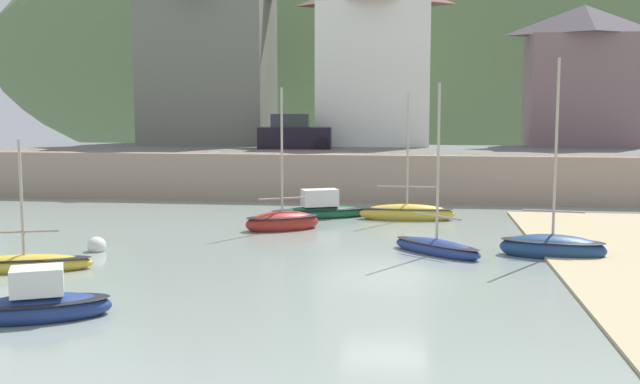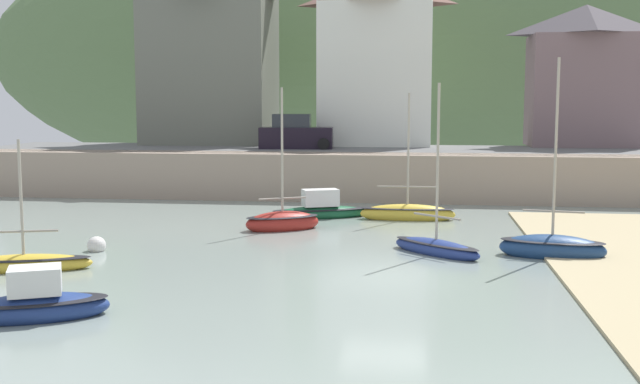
% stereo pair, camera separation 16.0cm
% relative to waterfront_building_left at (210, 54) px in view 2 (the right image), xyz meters
% --- Properties ---
extents(quay_seawall, '(48.00, 9.40, 2.40)m').
position_rel_waterfront_building_left_xyz_m(quay_seawall, '(12.12, -7.70, -6.65)').
color(quay_seawall, gray).
rests_on(quay_seawall, ground).
extents(hillside_backdrop, '(80.00, 44.00, 27.68)m').
position_rel_waterfront_building_left_xyz_m(hillside_backdrop, '(9.58, 30.00, 1.68)').
color(hillside_backdrop, '#607F4D').
rests_on(hillside_backdrop, ground).
extents(waterfront_building_left, '(7.99, 6.06, 11.06)m').
position_rel_waterfront_building_left_xyz_m(waterfront_building_left, '(0.00, 0.00, 0.00)').
color(waterfront_building_left, slate).
rests_on(waterfront_building_left, ground).
extents(waterfront_building_centre, '(6.95, 5.71, 10.21)m').
position_rel_waterfront_building_left_xyz_m(waterfront_building_centre, '(10.39, 0.00, -0.42)').
color(waterfront_building_centre, silver).
rests_on(waterfront_building_centre, ground).
extents(waterfront_building_right, '(6.60, 4.40, 8.27)m').
position_rel_waterfront_building_left_xyz_m(waterfront_building_right, '(22.67, 0.00, -1.38)').
color(waterfront_building_right, '#755E62').
rests_on(waterfront_building_right, ground).
extents(sailboat_tall_mast, '(3.58, 2.56, 1.41)m').
position_rel_waterfront_building_left_xyz_m(sailboat_tall_mast, '(4.19, -30.70, -7.66)').
color(sailboat_tall_mast, navy).
rests_on(sailboat_tall_mast, ground).
extents(motorboat_with_cabin, '(3.28, 3.04, 5.82)m').
position_rel_waterfront_building_left_xyz_m(motorboat_with_cabin, '(13.68, -21.81, -7.75)').
color(motorboat_with_cabin, navy).
rests_on(motorboat_with_cabin, ground).
extents(rowboat_small_beached, '(4.10, 1.01, 5.62)m').
position_rel_waterfront_building_left_xyz_m(rowboat_small_beached, '(12.61, -14.44, -7.70)').
color(rowboat_small_beached, gold).
rests_on(rowboat_small_beached, ground).
extents(dinghy_open_wooden, '(4.50, 2.73, 1.40)m').
position_rel_waterfront_building_left_xyz_m(dinghy_open_wooden, '(8.82, -14.38, -7.67)').
color(dinghy_open_wooden, '#175432').
rests_on(dinghy_open_wooden, ground).
extents(sailboat_blue_trim, '(4.09, 2.08, 4.11)m').
position_rel_waterfront_building_left_xyz_m(sailboat_blue_trim, '(1.31, -25.95, -7.77)').
color(sailboat_blue_trim, gold).
rests_on(sailboat_blue_trim, ground).
extents(sailboat_far_left, '(3.58, 1.88, 6.68)m').
position_rel_waterfront_building_left_xyz_m(sailboat_far_left, '(17.44, -21.79, -7.68)').
color(sailboat_far_left, navy).
rests_on(sailboat_far_left, ground).
extents(fishing_boat_green, '(3.26, 2.57, 5.82)m').
position_rel_waterfront_building_left_xyz_m(fishing_boat_green, '(7.72, -17.63, -7.68)').
color(fishing_boat_green, maroon).
rests_on(fishing_boat_green, ground).
extents(parked_car_near_slipway, '(4.22, 2.00, 1.95)m').
position_rel_waterfront_building_left_xyz_m(parked_car_near_slipway, '(6.11, -4.50, -4.80)').
color(parked_car_near_slipway, black).
rests_on(parked_car_near_slipway, ground).
extents(mooring_buoy, '(0.63, 0.63, 0.63)m').
position_rel_waterfront_building_left_xyz_m(mooring_buoy, '(2.21, -22.77, -7.81)').
color(mooring_buoy, silver).
rests_on(mooring_buoy, ground).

